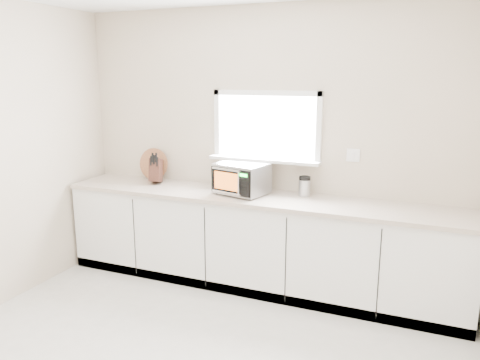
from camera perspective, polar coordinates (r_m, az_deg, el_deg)
The scene contains 7 objects.
back_wall at distance 4.65m, azimuth 3.27°, elevation 4.26°, with size 4.00×0.17×2.70m.
cabinets at distance 4.61m, azimuth 1.89°, elevation -7.67°, with size 3.92×0.60×0.88m, color white.
countertop at distance 4.46m, azimuth 1.89°, elevation -2.17°, with size 3.92×0.64×0.04m, color beige.
microwave at distance 4.49m, azimuth 0.18°, elevation 0.24°, with size 0.54×0.47×0.30m.
knife_block at distance 5.01m, azimuth -10.23°, elevation 1.21°, with size 0.18×0.25×0.34m.
cutting_board at distance 5.21m, azimuth -10.49°, elevation 1.95°, with size 0.34×0.34×0.02m, color #AA6741.
coffee_grinder at distance 4.47m, azimuth 7.87°, elevation -0.73°, with size 0.11×0.11×0.19m.
Camera 1 is at (1.51, -2.35, 2.06)m, focal length 35.00 mm.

